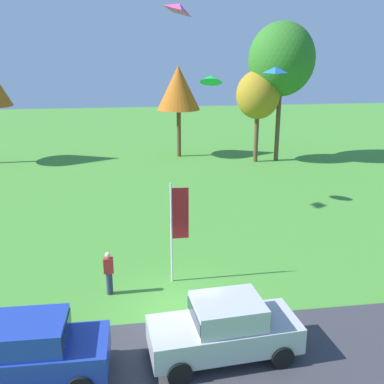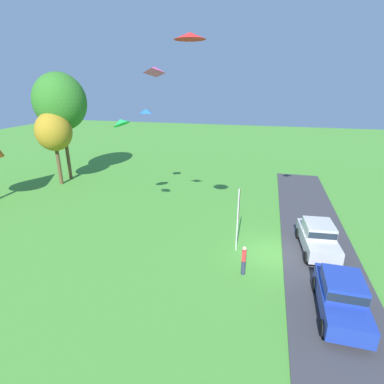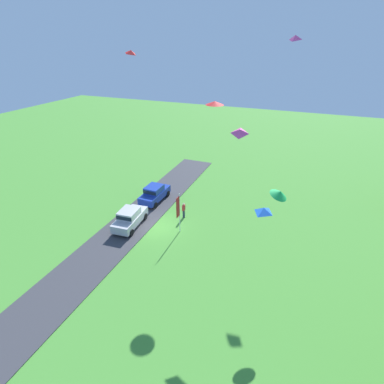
% 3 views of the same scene
% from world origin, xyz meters
% --- Properties ---
extents(ground_plane, '(120.00, 120.00, 0.00)m').
position_xyz_m(ground_plane, '(0.00, 0.00, 0.00)').
color(ground_plane, '#478E33').
extents(pavement_strip, '(36.00, 4.40, 0.06)m').
position_xyz_m(pavement_strip, '(0.00, -2.67, 0.03)').
color(pavement_strip, '#38383D').
rests_on(pavement_strip, ground).
extents(car_sedan_mid_row, '(4.44, 2.02, 1.84)m').
position_xyz_m(car_sedan_mid_row, '(-4.48, -2.74, 1.04)').
color(car_sedan_mid_row, '#1E389E').
rests_on(car_sedan_mid_row, ground).
extents(car_sedan_far_end, '(4.53, 2.23, 1.84)m').
position_xyz_m(car_sedan_far_end, '(1.05, -2.49, 1.04)').
color(car_sedan_far_end, '#B7B7BC').
rests_on(car_sedan_far_end, ground).
extents(person_on_lawn, '(0.36, 0.24, 1.71)m').
position_xyz_m(person_on_lawn, '(-2.45, 1.72, 0.88)').
color(person_on_lawn, '#2D334C').
rests_on(person_on_lawn, ground).
extents(tree_far_left, '(3.47, 3.47, 7.33)m').
position_xyz_m(tree_far_left, '(8.80, 21.41, 5.38)').
color(tree_far_left, brown).
rests_on(tree_far_left, ground).
extents(tree_left_of_center, '(5.19, 5.19, 10.96)m').
position_xyz_m(tree_left_of_center, '(10.63, 21.59, 8.08)').
color(tree_left_of_center, brown).
rests_on(tree_left_of_center, ground).
extents(flag_banner, '(0.71, 0.08, 4.08)m').
position_xyz_m(flag_banner, '(0.20, 2.36, 2.58)').
color(flag_banner, silver).
rests_on(flag_banner, ground).
extents(kite_delta_topmost, '(2.09, 2.09, 0.31)m').
position_xyz_m(kite_delta_topmost, '(-1.94, 4.83, 11.89)').
color(kite_delta_topmost, red).
extents(kite_delta_mid_center, '(1.53, 1.57, 0.83)m').
position_xyz_m(kite_delta_mid_center, '(3.09, 11.17, 7.30)').
color(kite_delta_mid_center, green).
extents(kite_diamond_high_right, '(1.17, 1.09, 0.34)m').
position_xyz_m(kite_diamond_high_right, '(6.53, 10.67, 7.77)').
color(kite_diamond_high_right, blue).
extents(kite_diamond_low_drifter, '(1.21, 1.12, 0.66)m').
position_xyz_m(kite_diamond_low_drifter, '(0.99, 7.71, 10.59)').
color(kite_diamond_low_drifter, '#EA4C9E').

